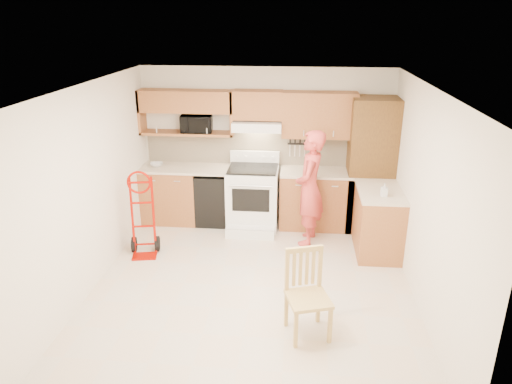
# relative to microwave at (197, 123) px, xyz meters

# --- Properties ---
(floor) EXTENTS (4.00, 4.50, 0.02)m
(floor) POSITION_rel_microwave_xyz_m (1.10, -2.08, -1.64)
(floor) COLOR beige
(floor) RESTS_ON ground
(ceiling) EXTENTS (4.00, 4.50, 0.02)m
(ceiling) POSITION_rel_microwave_xyz_m (1.10, -2.08, 0.88)
(ceiling) COLOR white
(ceiling) RESTS_ON ground
(wall_back) EXTENTS (4.00, 0.02, 2.50)m
(wall_back) POSITION_rel_microwave_xyz_m (1.10, 0.17, -0.38)
(wall_back) COLOR silver
(wall_back) RESTS_ON ground
(wall_front) EXTENTS (4.00, 0.02, 2.50)m
(wall_front) POSITION_rel_microwave_xyz_m (1.10, -4.34, -0.38)
(wall_front) COLOR silver
(wall_front) RESTS_ON ground
(wall_left) EXTENTS (0.02, 4.50, 2.50)m
(wall_left) POSITION_rel_microwave_xyz_m (-0.91, -2.08, -0.38)
(wall_left) COLOR silver
(wall_left) RESTS_ON ground
(wall_right) EXTENTS (0.02, 4.50, 2.50)m
(wall_right) POSITION_rel_microwave_xyz_m (3.11, -2.08, -0.38)
(wall_right) COLOR silver
(wall_right) RESTS_ON ground
(backsplash) EXTENTS (3.92, 0.03, 0.55)m
(backsplash) POSITION_rel_microwave_xyz_m (1.10, 0.15, -0.43)
(backsplash) COLOR beige
(backsplash) RESTS_ON wall_back
(lower_cab_left) EXTENTS (0.90, 0.60, 0.90)m
(lower_cab_left) POSITION_rel_microwave_xyz_m (-0.45, -0.14, -1.18)
(lower_cab_left) COLOR #925C35
(lower_cab_left) RESTS_ON ground
(dishwasher) EXTENTS (0.60, 0.60, 0.85)m
(dishwasher) POSITION_rel_microwave_xyz_m (0.30, -0.14, -1.20)
(dishwasher) COLOR black
(dishwasher) RESTS_ON ground
(lower_cab_right) EXTENTS (1.14, 0.60, 0.90)m
(lower_cab_right) POSITION_rel_microwave_xyz_m (1.93, -0.14, -1.18)
(lower_cab_right) COLOR #925C35
(lower_cab_right) RESTS_ON ground
(countertop_left) EXTENTS (1.50, 0.63, 0.04)m
(countertop_left) POSITION_rel_microwave_xyz_m (-0.15, -0.13, -0.71)
(countertop_left) COLOR beige
(countertop_left) RESTS_ON lower_cab_left
(countertop_right) EXTENTS (1.14, 0.63, 0.04)m
(countertop_right) POSITION_rel_microwave_xyz_m (1.93, -0.13, -0.71)
(countertop_right) COLOR beige
(countertop_right) RESTS_ON lower_cab_right
(cab_return_right) EXTENTS (0.60, 1.00, 0.90)m
(cab_return_right) POSITION_rel_microwave_xyz_m (2.80, -0.94, -1.18)
(cab_return_right) COLOR #925C35
(cab_return_right) RESTS_ON ground
(countertop_return) EXTENTS (0.63, 1.00, 0.04)m
(countertop_return) POSITION_rel_microwave_xyz_m (2.80, -0.94, -0.71)
(countertop_return) COLOR beige
(countertop_return) RESTS_ON cab_return_right
(pantry_tall) EXTENTS (0.70, 0.60, 2.10)m
(pantry_tall) POSITION_rel_microwave_xyz_m (2.75, -0.14, -0.58)
(pantry_tall) COLOR brown
(pantry_tall) RESTS_ON ground
(upper_cab_left) EXTENTS (1.50, 0.33, 0.34)m
(upper_cab_left) POSITION_rel_microwave_xyz_m (-0.15, 0.00, 0.35)
(upper_cab_left) COLOR #925C35
(upper_cab_left) RESTS_ON wall_back
(upper_shelf_mw) EXTENTS (1.50, 0.33, 0.04)m
(upper_shelf_mw) POSITION_rel_microwave_xyz_m (-0.15, 0.00, -0.16)
(upper_shelf_mw) COLOR #925C35
(upper_shelf_mw) RESTS_ON wall_back
(upper_cab_center) EXTENTS (0.76, 0.33, 0.44)m
(upper_cab_center) POSITION_rel_microwave_xyz_m (0.98, 0.00, 0.31)
(upper_cab_center) COLOR #925C35
(upper_cab_center) RESTS_ON wall_back
(upper_cab_right) EXTENTS (1.14, 0.33, 0.70)m
(upper_cab_right) POSITION_rel_microwave_xyz_m (1.93, 0.00, 0.17)
(upper_cab_right) COLOR #925C35
(upper_cab_right) RESTS_ON wall_back
(range_hood) EXTENTS (0.76, 0.46, 0.14)m
(range_hood) POSITION_rel_microwave_xyz_m (0.98, -0.06, 0.00)
(range_hood) COLOR white
(range_hood) RESTS_ON wall_back
(knife_strip) EXTENTS (0.40, 0.05, 0.29)m
(knife_strip) POSITION_rel_microwave_xyz_m (1.65, 0.12, -0.39)
(knife_strip) COLOR black
(knife_strip) RESTS_ON backsplash
(microwave) EXTENTS (0.52, 0.38, 0.27)m
(microwave) POSITION_rel_microwave_xyz_m (0.00, 0.00, 0.00)
(microwave) COLOR black
(microwave) RESTS_ON upper_shelf_mw
(range) EXTENTS (0.80, 1.05, 1.18)m
(range) POSITION_rel_microwave_xyz_m (0.92, -0.30, -1.04)
(range) COLOR white
(range) RESTS_ON ground
(person) EXTENTS (0.51, 0.69, 1.73)m
(person) POSITION_rel_microwave_xyz_m (1.81, -0.74, -0.76)
(person) COLOR #C63E3A
(person) RESTS_ON ground
(hand_truck) EXTENTS (0.51, 0.48, 1.14)m
(hand_truck) POSITION_rel_microwave_xyz_m (-0.53, -1.37, -1.06)
(hand_truck) COLOR #A10B00
(hand_truck) RESTS_ON ground
(dining_chair) EXTENTS (0.55, 0.57, 0.96)m
(dining_chair) POSITION_rel_microwave_xyz_m (1.78, -2.97, -1.15)
(dining_chair) COLOR tan
(dining_chair) RESTS_ON ground
(soap_bottle) EXTENTS (0.09, 0.09, 0.18)m
(soap_bottle) POSITION_rel_microwave_xyz_m (2.80, -1.16, -0.59)
(soap_bottle) COLOR white
(soap_bottle) RESTS_ON countertop_return
(bowl) EXTENTS (0.26, 0.26, 0.05)m
(bowl) POSITION_rel_microwave_xyz_m (-0.66, -0.14, -0.66)
(bowl) COLOR white
(bowl) RESTS_ON countertop_left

